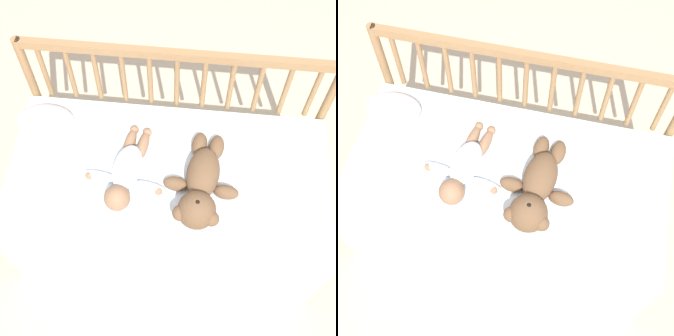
# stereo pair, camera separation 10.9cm
# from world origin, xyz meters

# --- Properties ---
(ground_plane) EXTENTS (12.00, 12.00, 0.00)m
(ground_plane) POSITION_xyz_m (0.00, 0.00, 0.00)
(ground_plane) COLOR #C6B293
(crib_mattress) EXTENTS (1.27, 0.65, 0.47)m
(crib_mattress) POSITION_xyz_m (0.00, 0.00, 0.23)
(crib_mattress) COLOR silver
(crib_mattress) RESTS_ON ground_plane
(crib_rail) EXTENTS (1.27, 0.04, 0.79)m
(crib_rail) POSITION_xyz_m (0.00, 0.35, 0.57)
(crib_rail) COLOR #997047
(crib_rail) RESTS_ON ground_plane
(blanket) EXTENTS (0.83, 0.54, 0.01)m
(blanket) POSITION_xyz_m (-0.01, -0.01, 0.47)
(blanket) COLOR white
(blanket) RESTS_ON crib_mattress
(teddy_bear) EXTENTS (0.30, 0.43, 0.15)m
(teddy_bear) POSITION_xyz_m (0.13, -0.07, 0.53)
(teddy_bear) COLOR brown
(teddy_bear) RESTS_ON crib_mattress
(baby) EXTENTS (0.34, 0.40, 0.10)m
(baby) POSITION_xyz_m (-0.16, -0.03, 0.51)
(baby) COLOR white
(baby) RESTS_ON crib_mattress
(small_pillow) EXTENTS (0.24, 0.16, 0.06)m
(small_pillow) POSITION_xyz_m (-0.53, 0.19, 0.50)
(small_pillow) COLOR silver
(small_pillow) RESTS_ON crib_mattress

